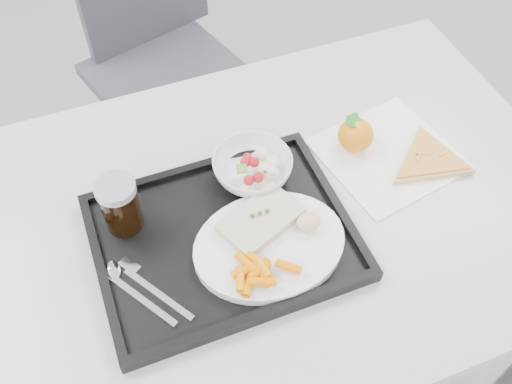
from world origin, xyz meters
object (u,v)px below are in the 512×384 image
object	(u,v)px
tray	(223,238)
dinner_plate	(269,245)
salad_bowl	(252,168)
pizza_slice	(429,160)
cola_glass	(120,204)
tangerine	(356,135)
chair	(159,39)
table	(266,228)

from	to	relation	value
tray	dinner_plate	bearing A→B (deg)	-38.11
salad_bowl	pizza_slice	distance (m)	0.35
cola_glass	tangerine	xyz separation A→B (m)	(0.48, 0.03, -0.04)
chair	tray	world-z (taller)	chair
tray	tangerine	xyz separation A→B (m)	(0.32, 0.12, 0.03)
cola_glass	tangerine	distance (m)	0.48
chair	salad_bowl	xyz separation A→B (m)	(0.01, -0.78, 0.25)
table	salad_bowl	size ratio (longest dim) A/B	7.89
tray	tangerine	world-z (taller)	tangerine
table	dinner_plate	bearing A→B (deg)	-108.79
table	tray	size ratio (longest dim) A/B	2.67
tangerine	dinner_plate	bearing A→B (deg)	-146.06
table	cola_glass	world-z (taller)	cola_glass
tray	salad_bowl	world-z (taller)	salad_bowl
dinner_plate	tangerine	bearing A→B (deg)	33.94
chair	tangerine	size ratio (longest dim) A/B	10.12
tangerine	table	bearing A→B (deg)	-160.58
dinner_plate	salad_bowl	size ratio (longest dim) A/B	1.78
dinner_plate	pizza_slice	size ratio (longest dim) A/B	1.11
dinner_plate	salad_bowl	bearing A→B (deg)	79.04
tray	dinner_plate	xyz separation A→B (m)	(0.07, -0.05, 0.02)
tray	salad_bowl	size ratio (longest dim) A/B	2.96
cola_glass	chair	bearing A→B (deg)	72.75
table	cola_glass	distance (m)	0.29
tangerine	pizza_slice	size ratio (longest dim) A/B	0.38
cola_glass	pizza_slice	size ratio (longest dim) A/B	0.44
chair	cola_glass	world-z (taller)	chair
table	tangerine	size ratio (longest dim) A/B	13.05
tray	pizza_slice	size ratio (longest dim) A/B	1.84
table	cola_glass	size ratio (longest dim) A/B	11.11
salad_bowl	pizza_slice	bearing A→B (deg)	-14.05
tray	pizza_slice	world-z (taller)	tray
pizza_slice	dinner_plate	bearing A→B (deg)	-168.21
table	salad_bowl	distance (m)	0.13
chair	cola_glass	size ratio (longest dim) A/B	8.61
salad_bowl	tangerine	distance (m)	0.22
dinner_plate	cola_glass	size ratio (longest dim) A/B	2.50
salad_bowl	tangerine	world-z (taller)	tangerine
chair	pizza_slice	xyz separation A→B (m)	(0.35, -0.86, 0.22)
chair	tangerine	xyz separation A→B (m)	(0.23, -0.77, 0.25)
tray	chair	bearing A→B (deg)	84.05
table	dinner_plate	world-z (taller)	dinner_plate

